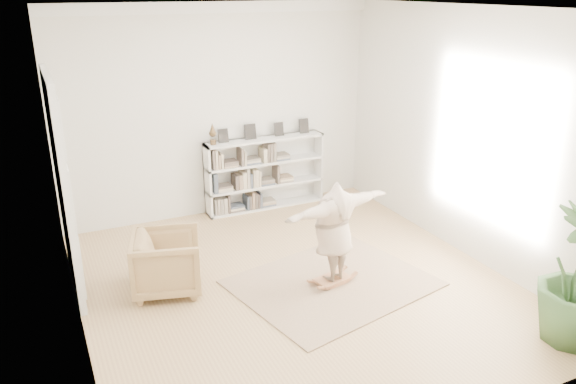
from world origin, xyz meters
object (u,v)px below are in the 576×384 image
object	(u,v)px
bookshelf	(265,174)
armchair	(167,262)
rocker_board	(333,279)
person	(334,229)

from	to	relation	value
bookshelf	armchair	world-z (taller)	bookshelf
bookshelf	rocker_board	distance (m)	3.09
armchair	rocker_board	xyz separation A→B (m)	(2.06, -0.80, -0.34)
bookshelf	armchair	bearing A→B (deg)	-136.59
bookshelf	person	distance (m)	3.04
rocker_board	bookshelf	bearing A→B (deg)	72.53
rocker_board	person	xyz separation A→B (m)	(0.00, -0.00, 0.75)
bookshelf	armchair	size ratio (longest dim) A/B	2.47
rocker_board	person	bearing A→B (deg)	-38.72
armchair	person	size ratio (longest dim) A/B	0.52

